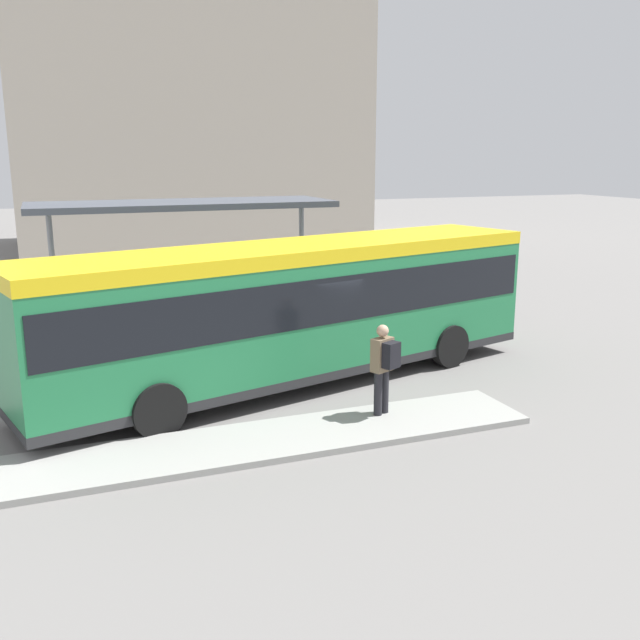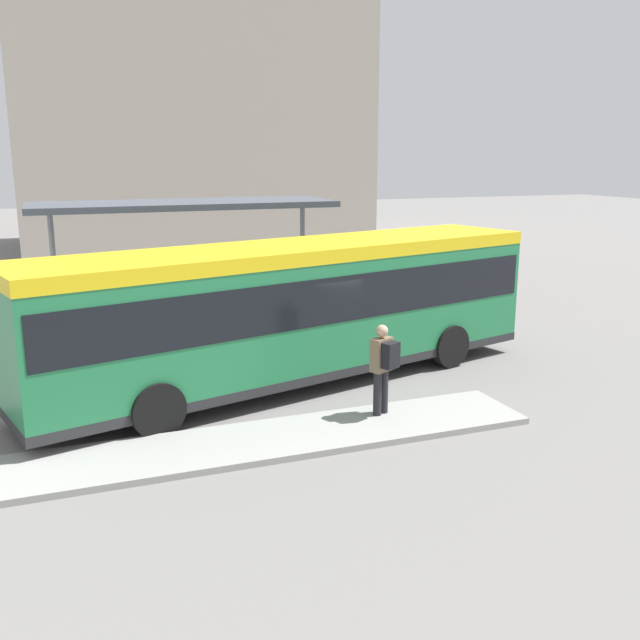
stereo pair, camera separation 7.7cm
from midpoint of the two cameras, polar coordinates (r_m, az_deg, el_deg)
ground_plane at (r=16.40m, az=-1.88°, el=-5.07°), size 120.00×120.00×0.00m
curb_island at (r=13.17m, az=-3.28°, el=-9.51°), size 9.71×1.80×0.12m
city_bus at (r=15.92m, az=-1.90°, el=1.32°), size 12.54×5.48×3.19m
pedestrian_waiting at (r=13.90m, az=5.24°, el=-3.51°), size 0.54×0.57×1.81m
bicycle_white at (r=24.04m, az=13.75°, el=1.41°), size 0.48×1.79×0.77m
bicycle_orange at (r=24.53m, az=12.47°, el=1.70°), size 0.48×1.78×0.76m
bicycle_black at (r=25.17m, az=11.72°, el=1.94°), size 0.48×1.60×0.69m
station_shelter at (r=21.85m, az=-10.76°, el=8.90°), size 8.85×3.08×3.75m
potted_planter_near_shelter at (r=19.61m, az=-7.03°, el=-0.22°), size 0.79×0.79×1.20m
potted_planter_far_side at (r=19.48m, az=-12.59°, el=-0.23°), size 0.86×0.86×1.38m
station_building at (r=42.30m, az=-10.46°, el=18.14°), size 18.46×10.45×17.88m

